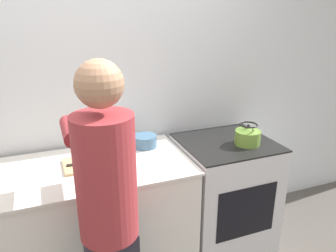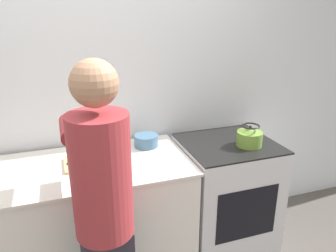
{
  "view_description": "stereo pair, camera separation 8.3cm",
  "coord_description": "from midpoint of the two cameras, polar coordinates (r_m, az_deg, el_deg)",
  "views": [
    {
      "loc": [
        -0.35,
        -1.63,
        1.87
      ],
      "look_at": [
        0.39,
        0.24,
        1.14
      ],
      "focal_mm": 35.0,
      "sensor_mm": 36.0,
      "label": 1
    },
    {
      "loc": [
        -0.27,
        -1.66,
        1.87
      ],
      "look_at": [
        0.39,
        0.24,
        1.14
      ],
      "focal_mm": 35.0,
      "sensor_mm": 36.0,
      "label": 2
    }
  ],
  "objects": [
    {
      "name": "wall_back",
      "position": [
        2.5,
        -11.56,
        6.34
      ],
      "size": [
        8.0,
        0.05,
        2.6
      ],
      "color": "silver",
      "rests_on": "ground_plane"
    },
    {
      "name": "counter",
      "position": [
        2.45,
        -17.21,
        -16.61
      ],
      "size": [
        1.79,
        0.72,
        0.89
      ],
      "color": "silver",
      "rests_on": "ground_plane"
    },
    {
      "name": "oven",
      "position": [
        2.7,
        10.81,
        -11.94
      ],
      "size": [
        0.68,
        0.63,
        0.92
      ],
      "color": "silver",
      "rests_on": "ground_plane"
    },
    {
      "name": "person",
      "position": [
        1.74,
        -9.81,
        -13.5
      ],
      "size": [
        0.34,
        0.58,
        1.66
      ],
      "color": "#2D2935",
      "rests_on": "ground_plane"
    },
    {
      "name": "cutting_board",
      "position": [
        2.25,
        -13.02,
        -6.2
      ],
      "size": [
        0.29,
        0.25,
        0.02
      ],
      "color": "tan",
      "rests_on": "counter"
    },
    {
      "name": "knife",
      "position": [
        2.23,
        -13.24,
        -6.2
      ],
      "size": [
        0.24,
        0.07,
        0.01
      ],
      "rotation": [
        0.0,
        0.0,
        -0.15
      ],
      "color": "silver",
      "rests_on": "cutting_board"
    },
    {
      "name": "kettle",
      "position": [
        2.45,
        14.95,
        -1.86
      ],
      "size": [
        0.19,
        0.19,
        0.16
      ],
      "color": "olive",
      "rests_on": "oven"
    },
    {
      "name": "bowl_prep",
      "position": [
        2.04,
        -7.21,
        -7.7
      ],
      "size": [
        0.13,
        0.13,
        0.08
      ],
      "color": "#C6B789",
      "rests_on": "counter"
    },
    {
      "name": "bowl_mixing",
      "position": [
        2.45,
        -2.85,
        -2.57
      ],
      "size": [
        0.18,
        0.18,
        0.09
      ],
      "color": "#426684",
      "rests_on": "counter"
    }
  ]
}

